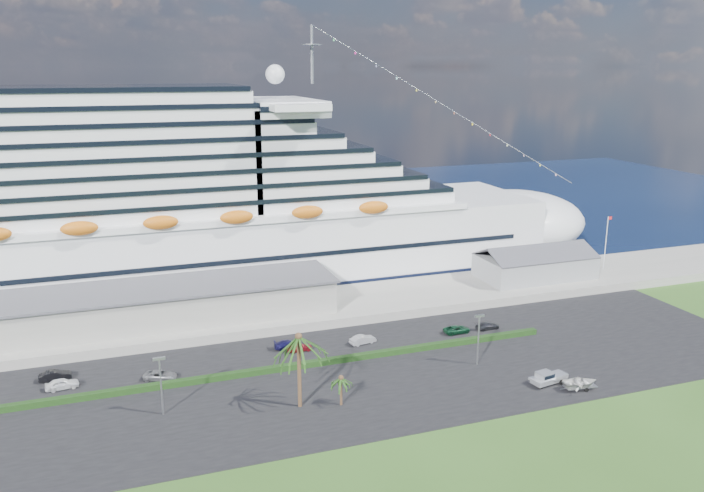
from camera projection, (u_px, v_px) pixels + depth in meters
name	position (u px, v px, depth m)	size (l,w,h in m)	color
ground	(378.00, 408.00, 94.27)	(420.00, 420.00, 0.00)	#2D511B
asphalt_lot	(351.00, 375.00, 104.29)	(140.00, 38.00, 0.12)	black
wharf	(301.00, 309.00, 130.51)	(240.00, 20.00, 1.80)	gray
water	(223.00, 218.00, 212.77)	(420.00, 160.00, 0.02)	black
cruise_ship	(167.00, 211.00, 141.40)	(191.00, 38.00, 54.00)	silver
terminal_building	(164.00, 303.00, 121.37)	(61.00, 15.00, 6.30)	gray
port_shed	(535.00, 265.00, 146.46)	(24.00, 12.31, 7.37)	gray
flagpole	(606.00, 241.00, 151.32)	(1.08, 0.16, 12.00)	silver
hedge	(292.00, 366.00, 106.12)	(88.00, 1.10, 0.90)	black
lamp_post_left	(161.00, 379.00, 91.14)	(1.60, 0.35, 8.27)	gray
lamp_post_right	(479.00, 333.00, 106.69)	(1.60, 0.35, 8.27)	gray
palm_tall	(299.00, 345.00, 92.35)	(8.82, 8.82, 11.13)	#47301E
palm_short	(341.00, 381.00, 94.17)	(3.53, 3.53, 4.56)	#47301E
parked_car_0	(62.00, 384.00, 99.58)	(1.86, 4.61, 1.57)	white
parked_car_1	(55.00, 375.00, 102.36)	(1.61, 4.61, 1.52)	black
parked_car_2	(160.00, 375.00, 102.58)	(2.25, 4.89, 1.36)	slate
parked_car_3	(289.00, 345.00, 113.84)	(1.99, 4.90, 1.42)	#161345
parked_car_4	(299.00, 347.00, 112.84)	(1.72, 4.27, 1.45)	maroon
parked_car_5	(363.00, 340.00, 115.81)	(1.60, 4.58, 1.51)	#A0A1A7
parked_car_6	(457.00, 329.00, 120.50)	(2.21, 4.80, 1.33)	#0E3A21
parked_car_7	(487.00, 326.00, 122.30)	(1.79, 4.40, 1.28)	#222328
pickup_truck	(548.00, 377.00, 101.00)	(5.86, 2.92, 1.97)	black
boat_trailer	(580.00, 383.00, 99.20)	(6.06, 4.24, 1.70)	gray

